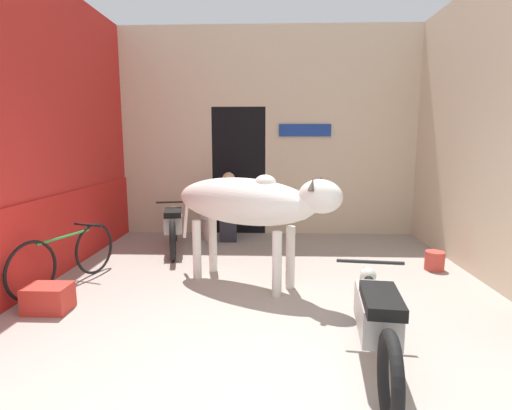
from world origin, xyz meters
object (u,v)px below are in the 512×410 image
at_px(bucket, 435,261).
at_px(crate, 48,298).
at_px(shopkeeper_seated, 229,205).
at_px(cow, 249,203).
at_px(bicycle, 66,258).
at_px(motorcycle_near, 376,318).
at_px(plastic_stool, 210,227).
at_px(motorcycle_far, 173,225).

bearing_deg(bucket, crate, -161.55).
bearing_deg(shopkeeper_seated, crate, -116.91).
distance_m(cow, bucket, 2.76).
distance_m(cow, bicycle, 2.34).
bearing_deg(bucket, motorcycle_near, -120.38).
height_order(bicycle, crate, bicycle).
relative_size(motorcycle_near, plastic_stool, 4.33).
xyz_separation_m(bicycle, shopkeeper_seated, (1.75, 2.34, 0.29)).
xyz_separation_m(cow, crate, (-2.05, -0.88, -0.88)).
distance_m(motorcycle_near, crate, 3.29).
height_order(bicycle, shopkeeper_seated, shopkeeper_seated).
bearing_deg(motorcycle_near, cow, 120.96).
bearing_deg(crate, plastic_stool, 68.34).
height_order(motorcycle_near, crate, motorcycle_near).
height_order(motorcycle_near, bicycle, motorcycle_near).
relative_size(bicycle, crate, 3.65).
height_order(motorcycle_near, plastic_stool, motorcycle_near).
bearing_deg(cow, shopkeeper_seated, 102.34).
bearing_deg(plastic_stool, shopkeeper_seated, -0.31).
bearing_deg(cow, bicycle, -176.69).
distance_m(motorcycle_near, bucket, 2.87).
xyz_separation_m(motorcycle_near, crate, (-3.14, 0.93, -0.27)).
bearing_deg(crate, cow, 23.18).
bearing_deg(shopkeeper_seated, motorcycle_near, -68.68).
bearing_deg(motorcycle_far, crate, -107.42).
bearing_deg(cow, crate, -156.82).
xyz_separation_m(bicycle, bucket, (4.77, 0.78, -0.22)).
distance_m(crate, bucket, 4.83).
bearing_deg(crate, motorcycle_near, -16.53).
bearing_deg(bucket, bicycle, -170.72).
bearing_deg(bucket, motorcycle_far, 167.46).
relative_size(cow, plastic_stool, 5.04).
height_order(bicycle, plastic_stool, bicycle).
distance_m(bicycle, plastic_stool, 2.74).
relative_size(crate, bucket, 1.69).
xyz_separation_m(cow, bucket, (2.53, 0.65, -0.89)).
relative_size(plastic_stool, bucket, 1.65).
bearing_deg(motorcycle_near, shopkeeper_seated, 111.32).
distance_m(motorcycle_far, bicycle, 1.88).
bearing_deg(crate, shopkeeper_seated, 63.09).
bearing_deg(bicycle, bucket, 9.28).
bearing_deg(motorcycle_near, crate, 163.47).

